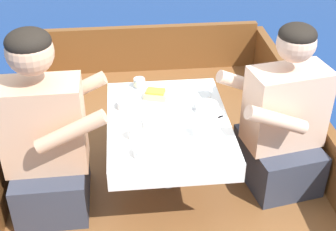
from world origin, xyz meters
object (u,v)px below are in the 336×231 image
at_px(person_starboard, 282,125).
at_px(tin_can, 139,83).
at_px(coffee_cup_port, 135,133).
at_px(person_port, 46,140).
at_px(sandwich, 156,94).
at_px(coffee_cup_starboard, 201,129).

distance_m(person_starboard, tin_can, 0.82).
bearing_deg(person_starboard, coffee_cup_port, 0.43).
relative_size(person_port, tin_can, 14.76).
xyz_separation_m(person_starboard, sandwich, (-0.66, 0.20, 0.11)).
bearing_deg(tin_can, coffee_cup_port, -95.01).
height_order(person_port, person_starboard, person_port).
relative_size(person_port, coffee_cup_starboard, 9.75).
height_order(sandwich, coffee_cup_port, coffee_cup_port).
relative_size(coffee_cup_port, coffee_cup_starboard, 0.93).
bearing_deg(coffee_cup_starboard, tin_can, 118.34).
bearing_deg(person_port, tin_can, 39.82).
bearing_deg(person_starboard, coffee_cup_starboard, 8.30).
height_order(person_starboard, tin_can, person_starboard).
relative_size(person_port, sandwich, 7.38).
distance_m(person_starboard, coffee_cup_starboard, 0.50).
relative_size(person_starboard, sandwich, 6.97).
bearing_deg(coffee_cup_port, sandwich, 70.33).
xyz_separation_m(person_port, coffee_cup_starboard, (0.75, -0.09, 0.07)).
bearing_deg(person_port, person_starboard, 2.23).
distance_m(person_port, person_starboard, 1.22).
bearing_deg(sandwich, coffee_cup_port, -109.67).
bearing_deg(sandwich, tin_can, 119.28).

